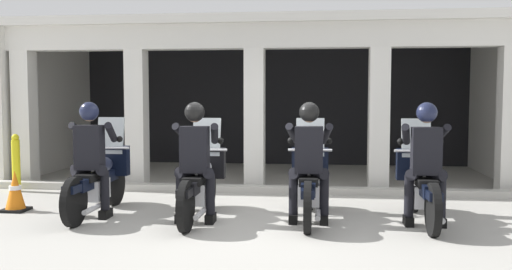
{
  "coord_description": "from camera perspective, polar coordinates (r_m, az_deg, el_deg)",
  "views": [
    {
      "loc": [
        0.89,
        -7.19,
        1.67
      ],
      "look_at": [
        0.0,
        0.32,
        1.12
      ],
      "focal_mm": 38.59,
      "sensor_mm": 36.0,
      "label": 1
    }
  ],
  "objects": [
    {
      "name": "motorcycle_far_right",
      "position": [
        7.65,
        16.73,
        -4.85
      ],
      "size": [
        0.62,
        2.04,
        1.35
      ],
      "rotation": [
        0.0,
        0.0,
        -0.17
      ],
      "color": "black",
      "rests_on": "ground"
    },
    {
      "name": "motorcycle_center_right",
      "position": [
        7.5,
        5.55,
        -4.87
      ],
      "size": [
        0.62,
        2.04,
        1.35
      ],
      "rotation": [
        0.0,
        0.0,
        0.01
      ],
      "color": "black",
      "rests_on": "ground"
    },
    {
      "name": "police_officer_far_left",
      "position": [
        7.79,
        -16.78,
        -1.44
      ],
      "size": [
        0.63,
        0.61,
        1.58
      ],
      "rotation": [
        0.0,
        0.0,
        -0.13
      ],
      "color": "black",
      "rests_on": "ground"
    },
    {
      "name": "motorcycle_far_left",
      "position": [
        8.1,
        -15.91,
        -4.34
      ],
      "size": [
        0.62,
        2.04,
        1.35
      ],
      "rotation": [
        0.0,
        0.0,
        -0.13
      ],
      "color": "black",
      "rests_on": "ground"
    },
    {
      "name": "bollard_kerbside",
      "position": [
        10.44,
        -23.62,
        -2.66
      ],
      "size": [
        0.14,
        0.14,
        1.01
      ],
      "color": "yellow",
      "rests_on": "ground"
    },
    {
      "name": "police_officer_center_right",
      "position": [
        7.17,
        5.52,
        -1.76
      ],
      "size": [
        0.63,
        0.61,
        1.58
      ],
      "rotation": [
        0.0,
        0.0,
        0.01
      ],
      "color": "black",
      "rests_on": "ground"
    },
    {
      "name": "police_officer_center_left",
      "position": [
        7.22,
        -6.32,
        -1.72
      ],
      "size": [
        0.63,
        0.61,
        1.58
      ],
      "rotation": [
        0.0,
        0.0,
        -0.15
      ],
      "color": "black",
      "rests_on": "ground"
    },
    {
      "name": "traffic_cone_flank",
      "position": [
        8.7,
        -23.69,
        -5.37
      ],
      "size": [
        0.34,
        0.34,
        0.59
      ],
      "color": "black",
      "rests_on": "ground"
    },
    {
      "name": "ground_plane",
      "position": [
        10.37,
        1.74,
        -5.16
      ],
      "size": [
        80.0,
        80.0,
        0.0
      ],
      "primitive_type": "plane",
      "color": "#A8A59E"
    },
    {
      "name": "motorcycle_center_left",
      "position": [
        7.55,
        -5.79,
        -4.81
      ],
      "size": [
        0.62,
        2.04,
        1.35
      ],
      "rotation": [
        0.0,
        0.0,
        -0.15
      ],
      "color": "black",
      "rests_on": "ground"
    },
    {
      "name": "police_officer_far_right",
      "position": [
        7.32,
        17.18,
        -1.8
      ],
      "size": [
        0.63,
        0.61,
        1.58
      ],
      "rotation": [
        0.0,
        0.0,
        -0.17
      ],
      "color": "black",
      "rests_on": "ground"
    },
    {
      "name": "kerb_strip",
      "position": [
        9.5,
        -0.5,
        -5.64
      ],
      "size": [
        9.35,
        0.24,
        0.12
      ],
      "primitive_type": "cube",
      "color": "#B7B5AD",
      "rests_on": "ground"
    },
    {
      "name": "station_building",
      "position": [
        11.93,
        1.06,
        5.5
      ],
      "size": [
        9.85,
        4.22,
        3.1
      ],
      "color": "black",
      "rests_on": "ground"
    }
  ]
}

